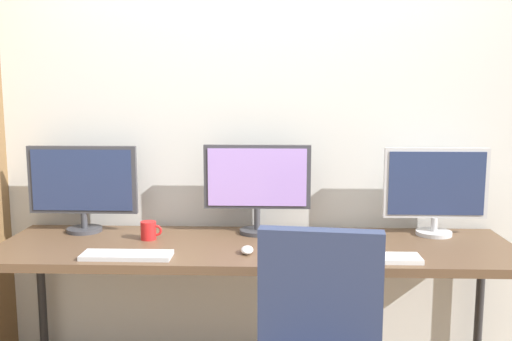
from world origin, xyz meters
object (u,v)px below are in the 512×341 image
Objects in this scene: desk at (256,254)px; monitor_center at (257,183)px; computer_mouse at (247,250)px; monitor_left at (83,185)px; monitor_right at (436,188)px; keyboard_left at (127,255)px; keyboard_right at (383,258)px; coffee_mug at (149,230)px.

desk is 4.54× the size of monitor_center.
desk is at bearing 77.44° from computer_mouse.
monitor_left reaches higher than monitor_right.
monitor_right is 1.54m from keyboard_left.
desk is at bearing 22.33° from keyboard_left.
desk is 0.97m from monitor_right.
computer_mouse is (0.87, -0.36, -0.23)m from monitor_left.
monitor_center is at bearing -0.00° from monitor_left.
monitor_right is at bearing 16.85° from keyboard_left.
monitor_right is at bearing 21.09° from computer_mouse.
monitor_left reaches higher than computer_mouse.
keyboard_right is (1.12, 0.00, 0.00)m from keyboard_left.
monitor_center is 5.65× the size of computer_mouse.
desk is at bearing -166.73° from monitor_right.
monitor_right is at bearing 5.66° from coffee_mug.
desk is 0.54m from coffee_mug.
monitor_center is 0.76m from keyboard_left.
keyboard_right is at bearing -38.30° from monitor_center.
keyboard_right is at bearing -15.43° from coffee_mug.
monitor_left is 0.97m from computer_mouse.
coffee_mug reaches higher than desk.
computer_mouse is at bearing -95.22° from monitor_center.
monitor_center is 1.05× the size of monitor_right.
keyboard_right is at bearing -7.93° from computer_mouse.
coffee_mug is (-0.50, 0.22, 0.03)m from computer_mouse.
monitor_right is 0.60m from keyboard_right.
monitor_right is 1.58× the size of keyboard_right.
keyboard_left is 0.30m from coffee_mug.
computer_mouse is (-0.59, 0.08, 0.01)m from keyboard_right.
monitor_right reaches higher than coffee_mug.
coffee_mug is (-0.53, 0.07, 0.09)m from desk.
coffee_mug is at bearing 84.16° from keyboard_left.
keyboard_left is 4.13× the size of computer_mouse.
coffee_mug is (0.37, -0.14, -0.20)m from monitor_left.
monitor_center is 0.59m from coffee_mug.
monitor_left is 1.03× the size of monitor_center.
coffee_mug is (-1.43, -0.14, -0.20)m from monitor_right.
coffee_mug is at bearing 156.28° from computer_mouse.
monitor_center is 0.90m from monitor_right.
monitor_center is 0.76m from keyboard_right.
desk is at bearing -7.61° from coffee_mug.
monitor_right is at bearing -0.00° from monitor_left.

